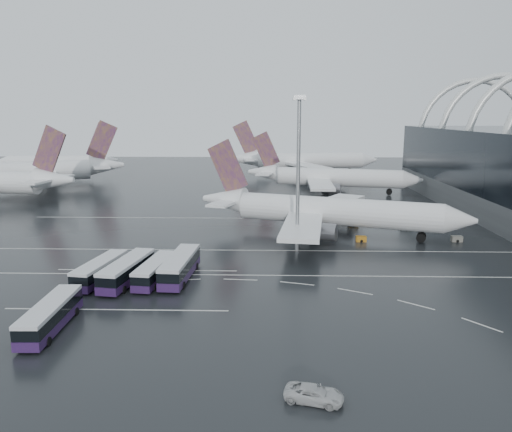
{
  "coord_description": "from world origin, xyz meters",
  "views": [
    {
      "loc": [
        -5.04,
        -73.81,
        23.81
      ],
      "look_at": [
        -7.26,
        8.4,
        7.0
      ],
      "focal_mm": 35.0,
      "sensor_mm": 36.0,
      "label": 1
    }
  ],
  "objects_px": {
    "bus_row_near_d": "(180,266)",
    "bus_row_far_a": "(50,315)",
    "airliner_gate_b": "(329,178)",
    "airliner_main": "(323,211)",
    "bus_row_near_b": "(127,270)",
    "gse_cart_belly_b": "(406,225)",
    "jet_remote_far": "(58,163)",
    "van_curve_a": "(314,394)",
    "van_curve_b": "(317,396)",
    "gse_cart_belly_d": "(457,239)",
    "gse_cart_belly_c": "(361,239)",
    "bus_row_near_c": "(155,270)",
    "bus_row_near_a": "(101,270)",
    "gse_cart_belly_e": "(353,223)",
    "jet_remote_mid": "(48,171)",
    "floodlight_mast": "(298,155)",
    "airliner_gate_c": "(302,161)"
  },
  "relations": [
    {
      "from": "bus_row_near_d",
      "to": "bus_row_far_a",
      "type": "bearing_deg",
      "value": 151.34
    },
    {
      "from": "airliner_gate_b",
      "to": "airliner_main",
      "type": "bearing_deg",
      "value": -83.87
    },
    {
      "from": "airliner_gate_b",
      "to": "bus_row_far_a",
      "type": "xyz_separation_m",
      "value": [
        -42.87,
        -101.26,
        -2.94
      ]
    },
    {
      "from": "bus_row_near_b",
      "to": "gse_cart_belly_b",
      "type": "bearing_deg",
      "value": -44.45
    },
    {
      "from": "jet_remote_far",
      "to": "van_curve_a",
      "type": "height_order",
      "value": "jet_remote_far"
    },
    {
      "from": "van_curve_b",
      "to": "gse_cart_belly_d",
      "type": "bearing_deg",
      "value": -11.62
    },
    {
      "from": "bus_row_near_d",
      "to": "gse_cart_belly_c",
      "type": "height_order",
      "value": "bus_row_near_d"
    },
    {
      "from": "airliner_main",
      "to": "gse_cart_belly_c",
      "type": "xyz_separation_m",
      "value": [
        6.65,
        -5.86,
        -4.17
      ]
    },
    {
      "from": "airliner_gate_b",
      "to": "bus_row_near_c",
      "type": "xyz_separation_m",
      "value": [
        -34.87,
        -84.45,
        -3.01
      ]
    },
    {
      "from": "bus_row_near_a",
      "to": "bus_row_near_b",
      "type": "bearing_deg",
      "value": -87.65
    },
    {
      "from": "gse_cart_belly_b",
      "to": "gse_cart_belly_e",
      "type": "height_order",
      "value": "gse_cart_belly_b"
    },
    {
      "from": "jet_remote_far",
      "to": "bus_row_near_d",
      "type": "height_order",
      "value": "jet_remote_far"
    },
    {
      "from": "jet_remote_mid",
      "to": "gse_cart_belly_c",
      "type": "height_order",
      "value": "jet_remote_mid"
    },
    {
      "from": "bus_row_near_d",
      "to": "floodlight_mast",
      "type": "xyz_separation_m",
      "value": [
        18.07,
        16.36,
        15.07
      ]
    },
    {
      "from": "airliner_main",
      "to": "jet_remote_far",
      "type": "height_order",
      "value": "jet_remote_far"
    },
    {
      "from": "gse_cart_belly_c",
      "to": "gse_cart_belly_e",
      "type": "height_order",
      "value": "gse_cart_belly_e"
    },
    {
      "from": "van_curve_a",
      "to": "bus_row_near_c",
      "type": "bearing_deg",
      "value": 48.2
    },
    {
      "from": "airliner_main",
      "to": "jet_remote_mid",
      "type": "distance_m",
      "value": 103.77
    },
    {
      "from": "bus_row_far_a",
      "to": "gse_cart_belly_b",
      "type": "relative_size",
      "value": 5.46
    },
    {
      "from": "airliner_gate_b",
      "to": "bus_row_far_a",
      "type": "relative_size",
      "value": 4.18
    },
    {
      "from": "gse_cart_belly_e",
      "to": "floodlight_mast",
      "type": "bearing_deg",
      "value": -123.38
    },
    {
      "from": "bus_row_near_b",
      "to": "airliner_main",
      "type": "bearing_deg",
      "value": -36.84
    },
    {
      "from": "gse_cart_belly_b",
      "to": "gse_cart_belly_d",
      "type": "distance_m",
      "value": 13.53
    },
    {
      "from": "van_curve_b",
      "to": "bus_row_far_a",
      "type": "bearing_deg",
      "value": 82.37
    },
    {
      "from": "bus_row_near_d",
      "to": "gse_cart_belly_e",
      "type": "distance_m",
      "value": 48.2
    },
    {
      "from": "van_curve_b",
      "to": "airliner_gate_b",
      "type": "bearing_deg",
      "value": 11.19
    },
    {
      "from": "bus_row_near_b",
      "to": "van_curve_b",
      "type": "xyz_separation_m",
      "value": [
        24.48,
        -30.03,
        -1.13
      ]
    },
    {
      "from": "bus_row_near_a",
      "to": "airliner_gate_b",
      "type": "bearing_deg",
      "value": -17.66
    },
    {
      "from": "bus_row_far_a",
      "to": "floodlight_mast",
      "type": "bearing_deg",
      "value": -41.78
    },
    {
      "from": "airliner_main",
      "to": "bus_row_near_b",
      "type": "distance_m",
      "value": 43.75
    },
    {
      "from": "floodlight_mast",
      "to": "bus_row_far_a",
      "type": "bearing_deg",
      "value": -130.53
    },
    {
      "from": "jet_remote_mid",
      "to": "gse_cart_belly_c",
      "type": "bearing_deg",
      "value": 119.65
    },
    {
      "from": "airliner_gate_b",
      "to": "bus_row_near_c",
      "type": "distance_m",
      "value": 91.42
    },
    {
      "from": "airliner_gate_c",
      "to": "bus_row_far_a",
      "type": "bearing_deg",
      "value": -112.75
    },
    {
      "from": "airliner_main",
      "to": "bus_row_far_a",
      "type": "relative_size",
      "value": 4.24
    },
    {
      "from": "airliner_gate_b",
      "to": "airliner_gate_c",
      "type": "xyz_separation_m",
      "value": [
        -5.42,
        47.33,
        0.73
      ]
    },
    {
      "from": "bus_row_far_a",
      "to": "gse_cart_belly_c",
      "type": "height_order",
      "value": "bus_row_far_a"
    },
    {
      "from": "bus_row_near_b",
      "to": "bus_row_far_a",
      "type": "relative_size",
      "value": 1.09
    },
    {
      "from": "van_curve_a",
      "to": "airliner_gate_c",
      "type": "bearing_deg",
      "value": 11.2
    },
    {
      "from": "bus_row_near_c",
      "to": "bus_row_near_d",
      "type": "distance_m",
      "value": 3.68
    },
    {
      "from": "bus_row_near_d",
      "to": "van_curve_a",
      "type": "bearing_deg",
      "value": -148.37
    },
    {
      "from": "bus_row_near_b",
      "to": "van_curve_b",
      "type": "height_order",
      "value": "bus_row_near_b"
    },
    {
      "from": "bus_row_near_d",
      "to": "floodlight_mast",
      "type": "height_order",
      "value": "floodlight_mast"
    },
    {
      "from": "bus_row_far_a",
      "to": "gse_cart_belly_d",
      "type": "xyz_separation_m",
      "value": [
        60.25,
        41.23,
        -1.16
      ]
    },
    {
      "from": "jet_remote_far",
      "to": "floodlight_mast",
      "type": "xyz_separation_m",
      "value": [
        85.56,
        -101.42,
        11.55
      ]
    },
    {
      "from": "jet_remote_mid",
      "to": "gse_cart_belly_d",
      "type": "relative_size",
      "value": 24.06
    },
    {
      "from": "bus_row_far_a",
      "to": "gse_cart_belly_d",
      "type": "relative_size",
      "value": 6.3
    },
    {
      "from": "airliner_main",
      "to": "bus_row_far_a",
      "type": "distance_m",
      "value": 58.61
    },
    {
      "from": "airliner_gate_c",
      "to": "bus_row_near_a",
      "type": "xyz_separation_m",
      "value": [
        -37.34,
        -131.94,
        -3.69
      ]
    },
    {
      "from": "bus_row_near_c",
      "to": "jet_remote_far",
      "type": "bearing_deg",
      "value": 34.9
    }
  ]
}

